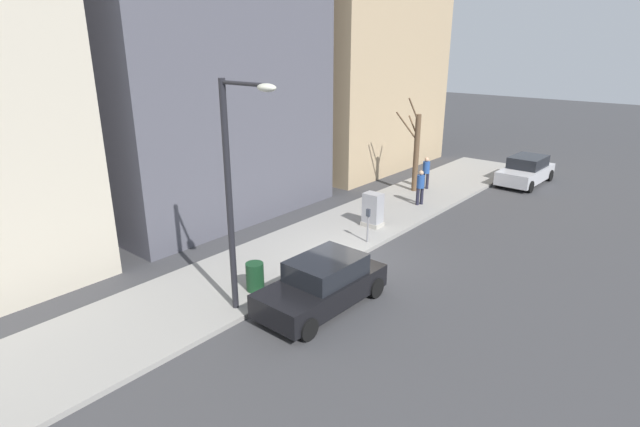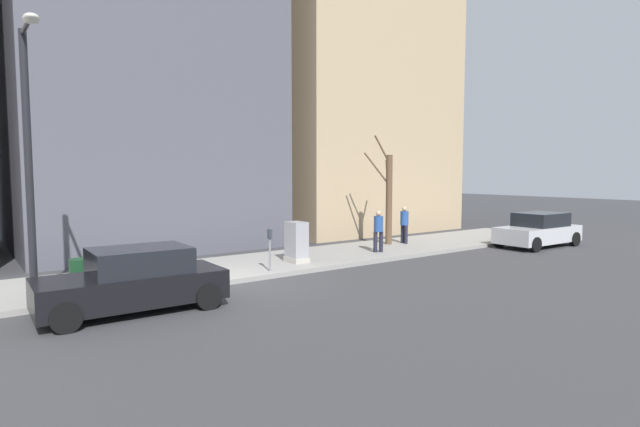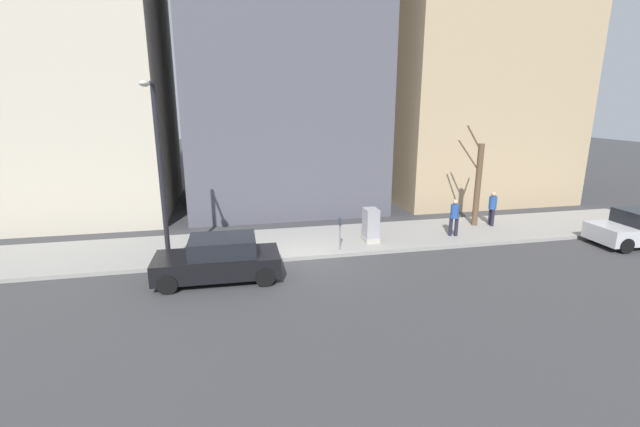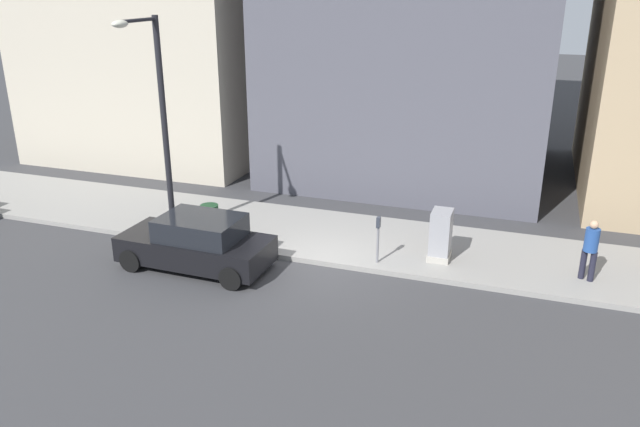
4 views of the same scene
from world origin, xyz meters
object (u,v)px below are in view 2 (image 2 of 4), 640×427
(parked_car_black, at_px, (134,281))
(pedestrian_near_meter, at_px, (404,223))
(parked_car_silver, at_px, (539,230))
(streetlamp, at_px, (29,142))
(office_tower_left, at_px, (336,61))
(utility_box, at_px, (296,242))
(pedestrian_midblock, at_px, (378,229))
(bare_tree, at_px, (388,197))
(parking_meter, at_px, (270,246))
(trash_bin, at_px, (81,276))

(parked_car_black, relative_size, pedestrian_near_meter, 2.55)
(parked_car_silver, bearing_deg, parked_car_black, 91.66)
(streetlamp, relative_size, office_tower_left, 0.32)
(utility_box, xyz_separation_m, pedestrian_near_meter, (1.07, -6.51, 0.24))
(pedestrian_near_meter, distance_m, office_tower_left, 12.59)
(pedestrian_near_meter, bearing_deg, office_tower_left, 169.06)
(parked_car_black, bearing_deg, office_tower_left, -51.07)
(parked_car_black, xyz_separation_m, office_tower_left, (12.03, -15.57, 9.27))
(pedestrian_midblock, bearing_deg, office_tower_left, -96.52)
(parked_car_black, relative_size, office_tower_left, 0.21)
(utility_box, distance_m, bare_tree, 6.07)
(parking_meter, height_order, pedestrian_near_meter, pedestrian_near_meter)
(pedestrian_midblock, height_order, office_tower_left, office_tower_left)
(parked_car_silver, bearing_deg, office_tower_left, 11.53)
(parking_meter, distance_m, trash_bin, 5.51)
(parked_car_silver, relative_size, pedestrian_near_meter, 2.56)
(utility_box, relative_size, bare_tree, 0.30)
(trash_bin, relative_size, pedestrian_near_meter, 0.54)
(trash_bin, xyz_separation_m, office_tower_left, (9.92, -16.33, 9.40))
(trash_bin, height_order, pedestrian_midblock, pedestrian_midblock)
(parking_meter, distance_m, streetlamp, 7.26)
(office_tower_left, bearing_deg, pedestrian_near_meter, 162.00)
(streetlamp, bearing_deg, parking_meter, -88.55)
(parking_meter, height_order, bare_tree, bare_tree)
(parked_car_black, bearing_deg, pedestrian_near_meter, -73.18)
(streetlamp, height_order, pedestrian_near_meter, streetlamp)
(trash_bin, bearing_deg, pedestrian_midblock, -88.29)
(bare_tree, height_order, pedestrian_midblock, bare_tree)
(parking_meter, height_order, pedestrian_midblock, pedestrian_midblock)
(parking_meter, relative_size, pedestrian_midblock, 0.81)
(streetlamp, distance_m, bare_tree, 14.25)
(utility_box, relative_size, pedestrian_midblock, 0.86)
(parking_meter, bearing_deg, utility_box, -61.94)
(utility_box, bearing_deg, office_tower_left, -44.19)
(parked_car_silver, xyz_separation_m, pedestrian_midblock, (2.42, 7.50, 0.35))
(parked_car_black, distance_m, trash_bin, 2.25)
(pedestrian_near_meter, bearing_deg, parked_car_silver, 60.75)
(streetlamp, xyz_separation_m, pedestrian_midblock, (0.94, -12.05, -2.93))
(parked_car_black, bearing_deg, parked_car_silver, -88.73)
(bare_tree, bearing_deg, streetlamp, 99.56)
(pedestrian_near_meter, distance_m, pedestrian_midblock, 2.89)
(utility_box, bearing_deg, pedestrian_near_meter, -80.69)
(streetlamp, bearing_deg, utility_box, -82.92)
(parked_car_silver, bearing_deg, pedestrian_midblock, 73.71)
(bare_tree, distance_m, office_tower_left, 11.81)
(utility_box, distance_m, office_tower_left, 16.13)
(parked_car_silver, height_order, bare_tree, bare_tree)
(office_tower_left, bearing_deg, pedestrian_midblock, 150.65)
(bare_tree, relative_size, pedestrian_near_meter, 2.88)
(bare_tree, height_order, office_tower_left, office_tower_left)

